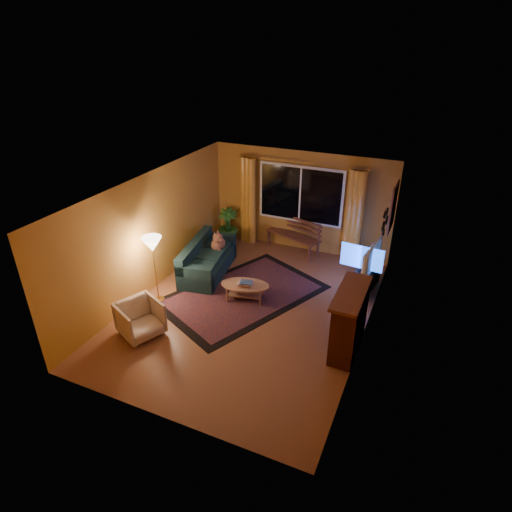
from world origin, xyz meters
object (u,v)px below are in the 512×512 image
at_px(coffee_table, 245,292).
at_px(tv_console, 363,281).
at_px(sofa, 208,258).
at_px(floor_lamp, 155,270).
at_px(bench, 293,243).
at_px(armchair, 140,317).

distance_m(coffee_table, tv_console, 2.55).
xyz_separation_m(sofa, floor_lamp, (-0.38, -1.42, 0.34)).
height_order(bench, floor_lamp, floor_lamp).
height_order(bench, tv_console, tv_console).
height_order(floor_lamp, coffee_table, floor_lamp).
bearing_deg(tv_console, floor_lamp, -140.46).
relative_size(sofa, armchair, 2.57).
xyz_separation_m(armchair, floor_lamp, (-0.38, 1.05, 0.35)).
distance_m(armchair, floor_lamp, 1.17).
xyz_separation_m(bench, armchair, (-1.41, -4.29, 0.15)).
distance_m(bench, armchair, 4.51).
height_order(floor_lamp, tv_console, floor_lamp).
height_order(sofa, floor_lamp, floor_lamp).
bearing_deg(coffee_table, floor_lamp, -155.04).
xyz_separation_m(bench, sofa, (-1.41, -1.81, 0.16)).
bearing_deg(sofa, coffee_table, -38.04).
bearing_deg(tv_console, sofa, -158.22).
bearing_deg(armchair, floor_lamp, 44.68).
relative_size(armchair, coffee_table, 0.73).
distance_m(sofa, armchair, 2.48).
xyz_separation_m(bench, floor_lamp, (-1.79, -3.23, 0.50)).
xyz_separation_m(sofa, tv_console, (3.41, 0.68, -0.16)).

